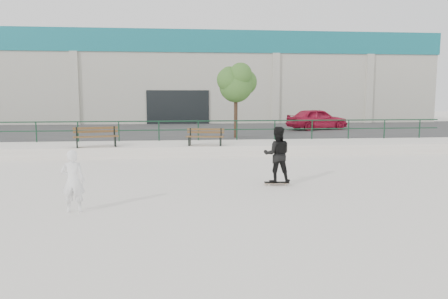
{
  "coord_description": "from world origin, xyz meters",
  "views": [
    {
      "loc": [
        -0.06,
        -11.53,
        2.83
      ],
      "look_at": [
        1.39,
        2.0,
        1.12
      ],
      "focal_mm": 35.0,
      "sensor_mm": 36.0,
      "label": 1
    }
  ],
  "objects": [
    {
      "name": "seated_skater",
      "position": [
        -2.58,
        -0.88,
        0.76
      ],
      "size": [
        0.56,
        0.37,
        1.53
      ],
      "primitive_type": "imported",
      "rotation": [
        0.0,
        0.0,
        3.13
      ],
      "color": "white",
      "rests_on": "ground"
    },
    {
      "name": "parking_strip",
      "position": [
        0.0,
        18.0,
        0.25
      ],
      "size": [
        60.0,
        14.0,
        0.5
      ],
      "primitive_type": "cube",
      "color": "#323232",
      "rests_on": "ground"
    },
    {
      "name": "bench_left",
      "position": [
        -3.71,
        8.51,
        0.95
      ],
      "size": [
        2.04,
        0.96,
        0.91
      ],
      "rotation": [
        0.0,
        0.0,
        0.21
      ],
      "color": "brown",
      "rests_on": "ledge"
    },
    {
      "name": "standing_skater",
      "position": [
        3.04,
        1.75,
        0.97
      ],
      "size": [
        0.93,
        0.77,
        1.76
      ],
      "primitive_type": "imported",
      "rotation": [
        0.0,
        0.0,
        3.01
      ],
      "color": "black",
      "rests_on": "skateboard"
    },
    {
      "name": "ledge",
      "position": [
        0.0,
        9.5,
        0.25
      ],
      "size": [
        30.0,
        3.0,
        0.5
      ],
      "primitive_type": "cube",
      "color": "silver",
      "rests_on": "ground"
    },
    {
      "name": "ground",
      "position": [
        0.0,
        0.0,
        0.0
      ],
      "size": [
        120.0,
        120.0,
        0.0
      ],
      "primitive_type": "plane",
      "color": "silver",
      "rests_on": "ground"
    },
    {
      "name": "skateboard",
      "position": [
        3.04,
        1.75,
        0.07
      ],
      "size": [
        0.8,
        0.27,
        0.09
      ],
      "rotation": [
        0.0,
        0.0,
        -0.09
      ],
      "color": "black",
      "rests_on": "ground"
    },
    {
      "name": "red_car",
      "position": [
        9.35,
        17.16,
        1.21
      ],
      "size": [
        4.45,
        2.69,
        1.42
      ],
      "primitive_type": "imported",
      "rotation": [
        0.0,
        0.0,
        1.83
      ],
      "color": "#AD1534",
      "rests_on": "parking_strip"
    },
    {
      "name": "commercial_building",
      "position": [
        -0.0,
        31.99,
        4.58
      ],
      "size": [
        44.2,
        16.33,
        8.0
      ],
      "color": "#B1AF9E",
      "rests_on": "ground"
    },
    {
      "name": "railing",
      "position": [
        -0.0,
        10.8,
        1.24
      ],
      "size": [
        28.0,
        0.06,
        1.03
      ],
      "color": "#153B26",
      "rests_on": "ledge"
    },
    {
      "name": "bench_right",
      "position": [
        1.21,
        8.54,
        0.9
      ],
      "size": [
        1.8,
        0.82,
        0.8
      ],
      "rotation": [
        0.0,
        0.0,
        -0.19
      ],
      "color": "brown",
      "rests_on": "ledge"
    },
    {
      "name": "tree",
      "position": [
        3.15,
        12.18,
        3.52
      ],
      "size": [
        2.27,
        2.02,
        4.03
      ],
      "color": "#432F21",
      "rests_on": "parking_strip"
    }
  ]
}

